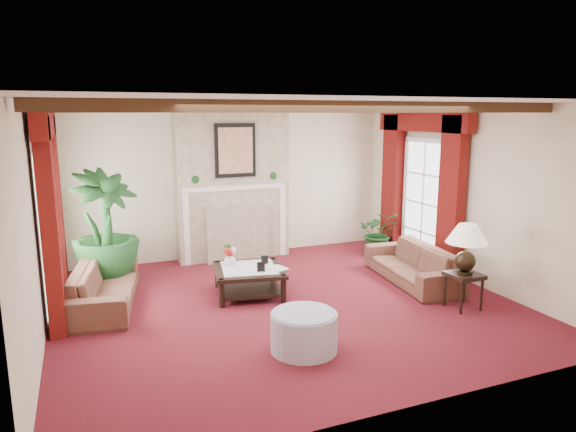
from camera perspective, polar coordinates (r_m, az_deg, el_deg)
name	(u,v)px	position (r m, az deg, el deg)	size (l,w,h in m)	color
floor	(286,304)	(7.14, -0.22, -9.77)	(6.00, 6.00, 0.00)	#480C15
ceiling	(286,103)	(6.67, -0.24, 12.44)	(6.00, 6.00, 0.00)	white
back_wall	(229,182)	(9.35, -6.53, 3.75)	(6.00, 0.02, 2.70)	beige
left_wall	(34,226)	(6.33, -26.35, -0.99)	(0.02, 5.50, 2.70)	beige
right_wall	(467,194)	(8.35, 19.25, 2.29)	(0.02, 5.50, 2.70)	beige
ceiling_beams	(286,108)	(6.67, -0.24, 11.92)	(6.00, 3.00, 0.12)	#341D10
fireplace	(231,106)	(9.08, -6.38, 12.07)	(2.00, 0.52, 2.70)	tan
french_door_left	(37,149)	(7.22, -26.12, 6.68)	(0.10, 1.10, 2.16)	white
french_door_right	(427,140)	(9.03, 15.23, 8.13)	(0.10, 1.10, 2.16)	white
curtains_left	(43,115)	(7.20, -25.53, 10.08)	(0.20, 2.40, 2.55)	#4D0C0A
curtains_right	(423,115)	(8.95, 14.80, 10.82)	(0.20, 2.40, 2.55)	#4D0C0A
sofa_left	(104,279)	(7.40, -19.76, -6.64)	(0.87, 1.98, 0.75)	black
sofa_right	(413,258)	(8.19, 13.67, -4.56)	(0.76, 1.97, 0.75)	black
potted_palm	(106,254)	(8.18, -19.52, -4.03)	(1.81, 2.03, 0.99)	black
small_plant	(378,237)	(9.66, 10.02, -2.35)	(0.99, 1.03, 0.63)	black
coffee_table	(249,281)	(7.46, -4.36, -7.25)	(0.97, 0.97, 0.40)	black
side_table	(463,291)	(7.32, 18.88, -7.86)	(0.41, 0.41, 0.49)	black
ottoman	(304,332)	(5.77, 1.79, -12.75)	(0.74, 0.74, 0.43)	#938B9D
table_lamp	(466,248)	(7.15, 19.18, -3.40)	(0.54, 0.54, 0.69)	black
flower_vase	(230,259)	(7.56, -6.50, -4.78)	(0.21, 0.22, 0.17)	silver
book	(272,261)	(7.22, -1.82, -5.00)	(0.21, 0.08, 0.29)	black
photo_frame_a	(261,267)	(7.18, -3.02, -5.69)	(0.11, 0.02, 0.15)	black
photo_frame_b	(265,260)	(7.55, -2.61, -4.90)	(0.10, 0.02, 0.13)	black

